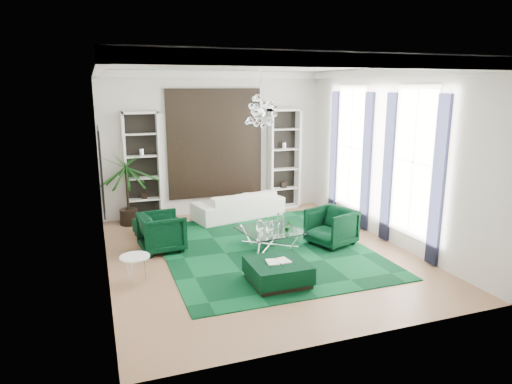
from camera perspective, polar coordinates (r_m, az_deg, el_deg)
name	(u,v)px	position (r m, az deg, el deg)	size (l,w,h in m)	color
floor	(259,254)	(9.57, 0.42, -7.79)	(6.00, 7.00, 0.02)	#A47856
ceiling	(260,64)	(8.96, 0.46, 15.71)	(6.00, 7.00, 0.02)	white
wall_back	(215,143)	(12.39, -5.19, 6.06)	(6.00, 0.02, 3.80)	silver
wall_front	(354,206)	(5.97, 12.14, -1.73)	(6.00, 0.02, 3.80)	silver
wall_left	(100,173)	(8.53, -18.92, 2.25)	(0.02, 7.00, 3.80)	silver
wall_right	(388,156)	(10.48, 16.13, 4.34)	(0.02, 7.00, 3.80)	silver
crown_molding	(260,70)	(8.95, 0.46, 15.01)	(6.00, 7.00, 0.18)	white
ceiling_medallion	(254,67)	(9.24, -0.20, 15.38)	(0.90, 0.90, 0.05)	white
tapestry	(215,144)	(12.34, -5.13, 6.04)	(2.50, 0.06, 2.80)	black
shelving_left	(143,167)	(11.93, -14.00, 3.03)	(0.90, 0.38, 2.80)	white
shelving_right	(284,159)	(12.90, 3.52, 4.12)	(0.90, 0.38, 2.80)	white
painting	(102,170)	(9.13, -18.73, 2.62)	(0.04, 1.30, 1.60)	black
window_near	(414,162)	(9.76, 19.10, 3.53)	(0.03, 1.10, 2.90)	white
curtain_near_a	(438,182)	(9.20, 21.82, 1.18)	(0.07, 0.30, 3.25)	black
curtain_near_b	(388,168)	(10.39, 16.18, 2.87)	(0.07, 0.30, 3.25)	black
window_far	(351,148)	(11.71, 11.78, 5.44)	(0.03, 1.10, 2.90)	white
curtain_far_a	(367,162)	(11.07, 13.65, 3.61)	(0.07, 0.30, 3.25)	black
curtain_far_b	(334,154)	(12.39, 9.71, 4.76)	(0.07, 0.30, 3.25)	black
rug	(264,248)	(9.84, 1.05, -7.07)	(4.20, 5.00, 0.02)	black
sofa	(238,205)	(12.04, -2.22, -1.61)	(2.39, 0.94, 0.70)	white
armchair_left	(162,232)	(9.83, -11.69, -4.93)	(0.87, 0.89, 0.81)	black
armchair_right	(331,227)	(10.10, 9.37, -4.33)	(0.87, 0.89, 0.81)	black
coffee_table	(270,239)	(9.85, 1.74, -5.84)	(1.20, 1.20, 0.41)	white
ottoman_side	(159,228)	(10.81, -12.04, -4.43)	(0.90, 0.90, 0.40)	black
ottoman_front	(278,272)	(8.16, 2.73, -10.01)	(1.00, 1.00, 0.40)	black
book	(278,261)	(8.08, 2.75, -8.60)	(0.42, 0.28, 0.03)	white
side_table	(136,270)	(8.38, -14.81, -9.43)	(0.52, 0.52, 0.50)	white
palm	(126,178)	(11.68, -15.89, 1.71)	(1.50, 1.50, 2.40)	#124511
chandelier	(260,113)	(9.59, 0.56, 9.79)	(0.80, 0.80, 0.72)	white
table_plant	(288,226)	(9.64, 3.97, -4.25)	(0.13, 0.11, 0.24)	#124511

